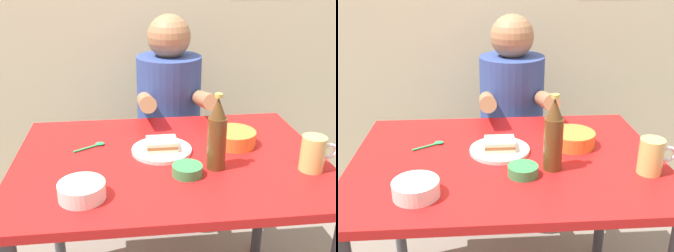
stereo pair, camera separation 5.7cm
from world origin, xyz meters
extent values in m
cube|color=red|center=(0.00, 0.00, 0.72)|extent=(1.10, 0.80, 0.03)
cylinder|color=#3F3F44|center=(-0.49, 0.34, 0.35)|extent=(0.05, 0.05, 0.71)
cylinder|color=#3F3F44|center=(0.49, 0.34, 0.35)|extent=(0.05, 0.05, 0.71)
cylinder|color=#4C4C51|center=(0.07, 0.63, 0.21)|extent=(0.08, 0.08, 0.41)
cylinder|color=maroon|center=(0.07, 0.63, 0.43)|extent=(0.34, 0.34, 0.04)
cylinder|color=#33478C|center=(0.07, 0.63, 0.71)|extent=(0.32, 0.32, 0.52)
sphere|color=#A0704C|center=(0.07, 0.63, 1.06)|extent=(0.21, 0.21, 0.21)
cylinder|color=#A0704C|center=(-0.06, 0.38, 0.82)|extent=(0.07, 0.31, 0.14)
cylinder|color=#A0704C|center=(0.20, 0.38, 0.82)|extent=(0.07, 0.31, 0.14)
cylinder|color=silver|center=(-0.02, 0.05, 0.75)|extent=(0.22, 0.22, 0.01)
cube|color=beige|center=(-0.02, 0.05, 0.76)|extent=(0.11, 0.09, 0.01)
cube|color=#9E592D|center=(-0.02, 0.05, 0.77)|extent=(0.11, 0.09, 0.01)
cube|color=beige|center=(-0.02, 0.05, 0.78)|extent=(0.11, 0.09, 0.01)
cylinder|color=#D1BC66|center=(0.46, -0.15, 0.80)|extent=(0.08, 0.08, 0.12)
torus|color=silver|center=(0.52, -0.15, 0.81)|extent=(0.06, 0.01, 0.06)
cylinder|color=#593819|center=(0.14, -0.10, 0.83)|extent=(0.06, 0.06, 0.18)
cone|color=#593819|center=(0.14, -0.10, 0.95)|extent=(0.05, 0.05, 0.07)
cylinder|color=#BFB74C|center=(0.14, -0.10, 1.00)|extent=(0.03, 0.03, 0.01)
cylinder|color=silver|center=(-0.29, -0.24, 0.77)|extent=(0.14, 0.14, 0.05)
cylinder|color=tan|center=(-0.29, -0.24, 0.78)|extent=(0.11, 0.11, 0.02)
cylinder|color=orange|center=(0.25, 0.08, 0.77)|extent=(0.17, 0.17, 0.05)
cylinder|color=#B25B2D|center=(0.25, 0.08, 0.78)|extent=(0.14, 0.14, 0.02)
cylinder|color=#388C4C|center=(0.04, -0.14, 0.76)|extent=(0.10, 0.10, 0.03)
cylinder|color=#5B643A|center=(0.04, -0.14, 0.77)|extent=(0.08, 0.08, 0.02)
cylinder|color=#26A559|center=(-0.30, 0.10, 0.74)|extent=(0.10, 0.06, 0.01)
ellipsoid|color=#26A559|center=(-0.25, 0.13, 0.75)|extent=(0.04, 0.02, 0.01)
camera|label=1|loc=(-0.15, -1.27, 1.37)|focal=42.49mm
camera|label=2|loc=(-0.10, -1.27, 1.37)|focal=42.49mm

